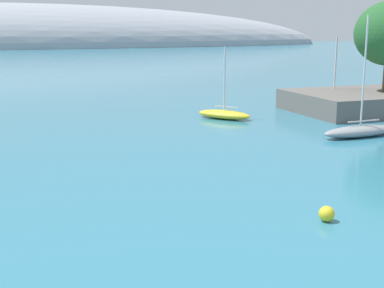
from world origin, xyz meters
TOP-DOWN VIEW (x-y plane):
  - shore_outcrop at (26.35, 38.68)m, footprint 18.80×11.25m
  - distant_ridge at (-9.05, 254.50)m, footprint 329.42×73.25m
  - sailboat_navy_near_shore at (22.75, 41.83)m, footprint 6.31×4.49m
  - sailboat_yellow_mid_mooring at (8.57, 39.46)m, footprint 5.04×5.62m
  - sailboat_grey_outer_mooring at (15.46, 27.67)m, footprint 7.07×2.15m
  - mooring_buoy_yellow at (1.84, 12.32)m, footprint 0.73×0.73m

SIDE VIEW (x-z plane):
  - distant_ridge at x=-9.05m, z-range -19.90..19.90m
  - mooring_buoy_yellow at x=1.84m, z-range 0.00..0.73m
  - sailboat_yellow_mid_mooring at x=8.57m, z-range -2.98..3.94m
  - sailboat_navy_near_shore at x=22.75m, z-range -3.35..4.38m
  - sailboat_grey_outer_mooring at x=15.46m, z-range -4.29..5.38m
  - shore_outcrop at x=26.35m, z-range 0.00..2.09m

